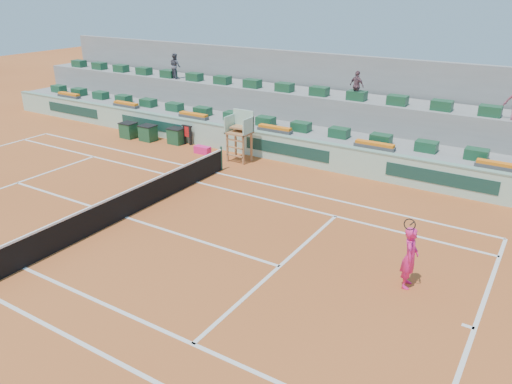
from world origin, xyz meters
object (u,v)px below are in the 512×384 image
at_px(drink_cooler_a, 176,136).
at_px(tennis_player, 410,257).
at_px(player_bag, 202,150).
at_px(umpire_chair, 240,129).

distance_m(drink_cooler_a, tennis_player, 15.90).
height_order(player_bag, drink_cooler_a, drink_cooler_a).
bearing_deg(drink_cooler_a, tennis_player, -26.02).
relative_size(player_bag, tennis_player, 0.37).
bearing_deg(umpire_chair, drink_cooler_a, 173.82).
bearing_deg(tennis_player, umpire_chair, 146.72).
distance_m(umpire_chair, drink_cooler_a, 4.55).
relative_size(player_bag, drink_cooler_a, 0.99).
distance_m(umpire_chair, tennis_player, 11.86).
distance_m(player_bag, tennis_player, 13.68).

